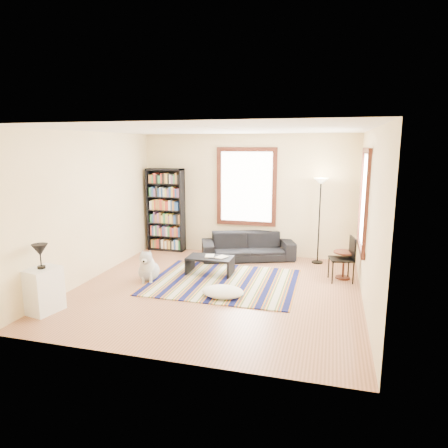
% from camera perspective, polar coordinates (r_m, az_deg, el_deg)
% --- Properties ---
extents(floor, '(5.00, 5.00, 0.10)m').
position_cam_1_polar(floor, '(7.29, -1.05, -9.65)').
color(floor, '#B07250').
rests_on(floor, ground).
extents(ceiling, '(5.00, 5.00, 0.10)m').
position_cam_1_polar(ceiling, '(6.82, -1.14, 13.77)').
color(ceiling, white).
rests_on(ceiling, floor).
extents(wall_back, '(5.00, 0.10, 2.80)m').
position_cam_1_polar(wall_back, '(9.36, 3.31, 4.16)').
color(wall_back, beige).
rests_on(wall_back, floor).
extents(wall_front, '(5.00, 0.10, 2.80)m').
position_cam_1_polar(wall_front, '(4.57, -10.11, -3.47)').
color(wall_front, beige).
rests_on(wall_front, floor).
extents(wall_left, '(0.10, 5.00, 2.80)m').
position_cam_1_polar(wall_left, '(8.00, -18.92, 2.37)').
color(wall_left, beige).
rests_on(wall_left, floor).
extents(wall_right, '(0.10, 5.00, 2.80)m').
position_cam_1_polar(wall_right, '(6.67, 20.44, 0.61)').
color(wall_right, beige).
rests_on(wall_right, floor).
extents(window_back, '(1.20, 0.06, 1.60)m').
position_cam_1_polar(window_back, '(9.26, 3.22, 5.33)').
color(window_back, white).
rests_on(window_back, wall_back).
extents(window_right, '(0.06, 1.20, 1.60)m').
position_cam_1_polar(window_right, '(7.42, 19.41, 3.25)').
color(window_right, white).
rests_on(window_right, wall_right).
extents(rug, '(2.73, 2.18, 0.02)m').
position_cam_1_polar(rug, '(7.61, -0.11, -8.25)').
color(rug, '#0C1040').
rests_on(rug, floor).
extents(sofa, '(1.48, 2.20, 0.60)m').
position_cam_1_polar(sofa, '(9.05, 3.42, -3.18)').
color(sofa, black).
rests_on(sofa, floor).
extents(bookshelf, '(0.90, 0.30, 2.00)m').
position_cam_1_polar(bookshelf, '(9.79, -8.30, 2.01)').
color(bookshelf, black).
rests_on(bookshelf, floor).
extents(coffee_table, '(0.96, 0.62, 0.36)m').
position_cam_1_polar(coffee_table, '(8.02, -2.01, -5.95)').
color(coffee_table, black).
rests_on(coffee_table, floor).
extents(book_a, '(0.27, 0.22, 0.02)m').
position_cam_1_polar(book_a, '(8.00, -2.70, -4.59)').
color(book_a, beige).
rests_on(book_a, coffee_table).
extents(book_b, '(0.26, 0.30, 0.02)m').
position_cam_1_polar(book_b, '(7.97, -0.87, -4.64)').
color(book_b, beige).
rests_on(book_b, coffee_table).
extents(floor_cushion, '(0.77, 0.61, 0.18)m').
position_cam_1_polar(floor_cushion, '(6.90, -0.16, -9.65)').
color(floor_cushion, silver).
rests_on(floor_cushion, floor).
extents(floor_lamp, '(0.36, 0.36, 1.86)m').
position_cam_1_polar(floor_lamp, '(8.84, 13.44, 0.37)').
color(floor_lamp, black).
rests_on(floor_lamp, floor).
extents(side_table, '(0.41, 0.41, 0.54)m').
position_cam_1_polar(side_table, '(8.08, 16.69, -5.63)').
color(side_table, '#492212').
rests_on(side_table, floor).
extents(folding_chair, '(0.49, 0.48, 0.86)m').
position_cam_1_polar(folding_chair, '(7.88, 16.41, -4.84)').
color(folding_chair, black).
rests_on(folding_chair, floor).
extents(white_cabinet, '(0.47, 0.56, 0.70)m').
position_cam_1_polar(white_cabinet, '(6.82, -24.38, -8.61)').
color(white_cabinet, white).
rests_on(white_cabinet, floor).
extents(table_lamp, '(0.29, 0.29, 0.38)m').
position_cam_1_polar(table_lamp, '(6.67, -24.75, -4.22)').
color(table_lamp, black).
rests_on(table_lamp, white_cabinet).
extents(dog, '(0.56, 0.69, 0.61)m').
position_cam_1_polar(dog, '(7.76, -10.69, -5.75)').
color(dog, silver).
rests_on(dog, floor).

